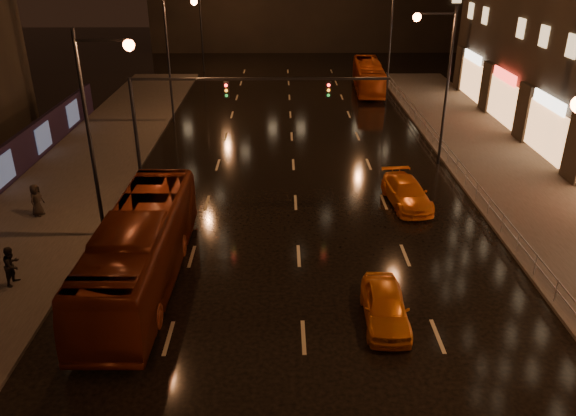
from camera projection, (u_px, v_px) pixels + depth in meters
The scene contains 11 objects.
ground at pixel (294, 176), 35.29m from camera, with size 140.00×140.00×0.00m, color black.
sidewalk_left at pixel (49, 210), 30.58m from camera, with size 7.00×70.00×0.15m, color #38332D.
sidewalk_right at pixel (541, 207), 30.88m from camera, with size 7.00×70.00×0.15m, color #38332D.
traffic_signal at pixel (209, 102), 33.21m from camera, with size 15.31×0.32×6.20m.
railing_right at pixel (467, 174), 33.21m from camera, with size 0.05×56.00×1.00m.
bus_red at pixel (141, 249), 23.48m from camera, with size 2.79×11.91×3.32m, color #561B0C.
bus_curb at pixel (368, 76), 55.24m from camera, with size 2.40×10.27×2.86m, color #A93F10.
taxi_near at pixel (385, 306), 21.40m from camera, with size 1.65×4.10×1.40m, color orange.
taxi_far at pixel (407, 193), 31.17m from camera, with size 1.96×4.82×1.40m, color orange.
pedestrian_b at pixel (12, 265), 23.53m from camera, with size 0.83×0.65×1.71m, color black.
pedestrian_c at pixel (36, 200), 29.49m from camera, with size 0.85×0.55×1.74m, color black.
Camera 1 is at (-0.78, -12.77, 13.22)m, focal length 35.00 mm.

